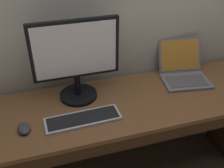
% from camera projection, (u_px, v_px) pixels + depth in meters
% --- Properties ---
extents(desk, '(1.79, 0.57, 0.77)m').
position_uv_depth(desk, '(130.00, 128.00, 1.74)').
color(desk, brown).
rests_on(desk, ground).
extents(laptop_space_gray, '(0.35, 0.35, 0.24)m').
position_uv_depth(laptop_space_gray, '(184.00, 73.00, 1.83)').
color(laptop_space_gray, slate).
rests_on(laptop_space_gray, desk).
extents(external_monitor, '(0.50, 0.23, 0.50)m').
position_uv_depth(external_monitor, '(76.00, 59.00, 1.52)').
color(external_monitor, black).
rests_on(external_monitor, desk).
extents(wired_keyboard, '(0.42, 0.14, 0.02)m').
position_uv_depth(wired_keyboard, '(83.00, 119.00, 1.48)').
color(wired_keyboard, '#BCBCC1').
rests_on(wired_keyboard, desk).
extents(computer_mouse, '(0.08, 0.11, 0.03)m').
position_uv_depth(computer_mouse, '(24.00, 128.00, 1.41)').
color(computer_mouse, '#38383D').
rests_on(computer_mouse, desk).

